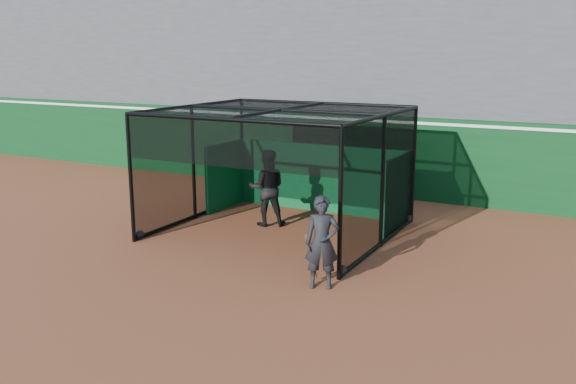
% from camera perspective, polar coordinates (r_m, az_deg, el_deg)
% --- Properties ---
extents(ground, '(120.00, 120.00, 0.00)m').
position_cam_1_polar(ground, '(12.65, -8.95, -7.43)').
color(ground, brown).
rests_on(ground, ground).
extents(outfield_wall, '(50.00, 0.50, 2.50)m').
position_cam_1_polar(outfield_wall, '(19.57, 6.01, 3.74)').
color(outfield_wall, '#0A3B16').
rests_on(outfield_wall, ground).
extents(grandstand, '(50.00, 7.85, 8.95)m').
position_cam_1_polar(grandstand, '(22.88, 9.86, 12.93)').
color(grandstand, '#4C4C4F').
rests_on(grandstand, ground).
extents(batting_cage, '(5.36, 4.91, 3.02)m').
position_cam_1_polar(batting_cage, '(14.98, -0.70, 1.89)').
color(batting_cage, black).
rests_on(batting_cage, ground).
extents(batter, '(1.21, 1.13, 1.97)m').
position_cam_1_polar(batter, '(15.63, -1.98, 0.39)').
color(batter, black).
rests_on(batter, ground).
extents(on_deck_player, '(0.77, 0.65, 1.78)m').
position_cam_1_polar(on_deck_player, '(11.47, 3.19, -4.74)').
color(on_deck_player, black).
rests_on(on_deck_player, ground).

